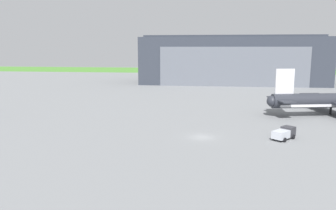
% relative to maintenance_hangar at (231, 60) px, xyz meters
% --- Properties ---
extents(ground_plane, '(440.00, 440.00, 0.00)m').
position_rel_maintenance_hangar_xyz_m(ground_plane, '(-10.64, -101.60, -10.80)').
color(ground_plane, slate).
extents(grass_field_strip, '(440.00, 56.00, 0.08)m').
position_rel_maintenance_hangar_xyz_m(grass_field_strip, '(-10.64, 86.42, -10.76)').
color(grass_field_strip, '#4A8731').
rests_on(grass_field_strip, ground_plane).
extents(maintenance_hangar, '(83.68, 32.70, 22.53)m').
position_rel_maintenance_hangar_xyz_m(maintenance_hangar, '(0.00, 0.00, 0.00)').
color(maintenance_hangar, '#2D333D').
rests_on(maintenance_hangar, ground_plane).
extents(baggage_tug, '(4.95, 5.29, 2.17)m').
position_rel_maintenance_hangar_xyz_m(baggage_tug, '(4.36, -101.05, -9.64)').
color(baggage_tug, '#2D2D33').
rests_on(baggage_tug, ground_plane).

